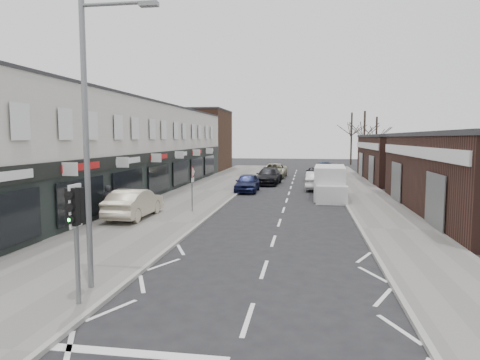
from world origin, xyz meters
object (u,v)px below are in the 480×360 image
at_px(parked_car_right_b, 315,173).
at_px(parked_car_right_c, 325,168).
at_px(pedestrian, 108,203).
at_px(parked_car_left_b, 268,176).
at_px(warning_sign, 193,176).
at_px(parked_car_left_a, 247,183).
at_px(traffic_light, 75,216).
at_px(sedan_on_pavement, 134,203).
at_px(parked_car_left_c, 274,170).
at_px(street_lamp, 92,129).
at_px(parked_car_right_a, 316,181).
at_px(white_van, 330,183).

bearing_deg(parked_car_right_b, parked_car_right_c, -98.86).
distance_m(pedestrian, parked_car_left_b, 20.78).
height_order(warning_sign, parked_car_right_b, warning_sign).
height_order(parked_car_left_a, parked_car_right_b, same).
xyz_separation_m(traffic_light, parked_car_right_c, (7.90, 42.44, -1.64)).
bearing_deg(parked_car_right_b, sedan_on_pavement, 67.98).
bearing_deg(parked_car_left_b, traffic_light, -90.12).
distance_m(parked_car_left_a, parked_car_left_c, 13.26).
bearing_deg(street_lamp, traffic_light, -84.12).
bearing_deg(parked_car_left_a, street_lamp, -93.29).
bearing_deg(sedan_on_pavement, parked_car_right_c, -109.88).
relative_size(sedan_on_pavement, parked_car_right_a, 1.01).
bearing_deg(parked_car_left_a, pedestrian, -111.56).
bearing_deg(street_lamp, parked_car_left_a, 87.22).
relative_size(parked_car_left_a, parked_car_right_a, 0.94).
height_order(street_lamp, parked_car_left_c, street_lamp).
xyz_separation_m(sedan_on_pavement, pedestrian, (-0.95, -1.04, 0.16)).
relative_size(traffic_light, sedan_on_pavement, 0.66).
bearing_deg(pedestrian, sedan_on_pavement, -121.28).
bearing_deg(white_van, parked_car_left_a, 158.91).
bearing_deg(traffic_light, pedestrian, 112.12).
bearing_deg(street_lamp, parked_car_right_c, 78.98).
relative_size(traffic_light, parked_car_left_a, 0.71).
xyz_separation_m(street_lamp, parked_car_right_a, (6.73, 25.62, -3.85)).
bearing_deg(parked_car_right_b, pedestrian, 66.97).
bearing_deg(street_lamp, parked_car_right_a, 75.29).
bearing_deg(sedan_on_pavement, pedestrian, 47.67).
relative_size(white_van, parked_car_left_c, 1.09).
xyz_separation_m(sedan_on_pavement, parked_car_right_b, (9.95, 23.37, -0.15)).
distance_m(parked_car_left_b, parked_car_right_c, 13.39).
height_order(sedan_on_pavement, parked_car_right_c, sedan_on_pavement).
height_order(warning_sign, parked_car_left_b, warning_sign).
xyz_separation_m(pedestrian, parked_car_left_a, (5.30, 13.78, -0.31)).
relative_size(warning_sign, parked_car_right_a, 0.58).
bearing_deg(parked_car_right_c, parked_car_left_b, 67.57).
distance_m(street_lamp, pedestrian, 10.86).
relative_size(pedestrian, parked_car_right_c, 0.35).
bearing_deg(parked_car_right_c, pedestrian, 71.80).
relative_size(street_lamp, sedan_on_pavement, 1.70).
bearing_deg(street_lamp, warning_sign, 92.84).
bearing_deg(parked_car_left_c, parked_car_right_b, -28.47).
bearing_deg(parked_car_right_a, white_van, 102.14).
bearing_deg(parked_car_left_c, white_van, -70.01).
xyz_separation_m(white_van, parked_car_left_a, (-6.43, 2.83, -0.36)).
bearing_deg(parked_car_left_c, parked_car_right_c, 42.40).
distance_m(parked_car_left_b, parked_car_right_b, 6.42).
bearing_deg(street_lamp, sedan_on_pavement, 107.20).
xyz_separation_m(street_lamp, white_van, (7.56, 20.33, -3.51)).
height_order(traffic_light, street_lamp, street_lamp).
bearing_deg(parked_car_left_c, parked_car_left_b, -88.08).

